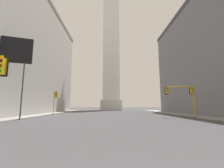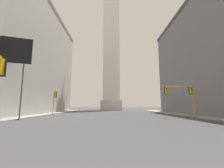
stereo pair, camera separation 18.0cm
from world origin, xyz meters
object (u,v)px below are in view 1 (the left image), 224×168
Objects in this scene: obelisk at (111,36)px; traffic_light_mid_left at (55,99)px; billboard_sign at (10,52)px; traffic_light_mid_right at (184,94)px.

obelisk reaches higher than traffic_light_mid_left.
obelisk reaches higher than billboard_sign.
obelisk is at bearing 68.67° from traffic_light_mid_left.
traffic_light_mid_right is 27.04m from billboard_sign.
billboard_sign is at bearing -99.09° from traffic_light_mid_left.
obelisk is 53.42m from billboard_sign.
obelisk is at bearing 71.94° from billboard_sign.
traffic_light_mid_right is (11.47, -41.16, -30.00)m from obelisk.
billboard_sign reaches higher than traffic_light_mid_left.
traffic_light_mid_right is 25.67m from traffic_light_mid_left.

